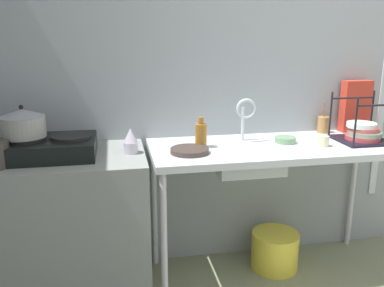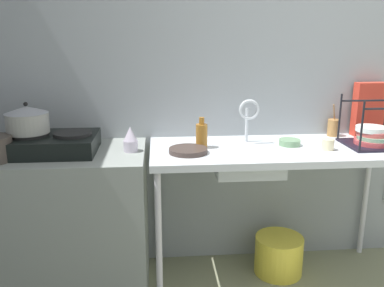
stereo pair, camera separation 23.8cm
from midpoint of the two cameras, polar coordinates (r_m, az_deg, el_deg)
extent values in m
cube|color=#92999D|center=(2.96, 22.18, 8.76)|extent=(5.44, 0.10, 2.52)
cube|color=gray|center=(2.56, -14.70, -10.69)|extent=(0.97, 0.61, 0.88)
cube|color=silver|center=(2.51, 14.64, -0.97)|extent=(1.52, 0.61, 0.04)
cylinder|color=silver|center=(2.30, -1.61, -13.84)|extent=(0.04, 0.04, 0.84)
cylinder|color=silver|center=(2.77, -2.24, -8.60)|extent=(0.04, 0.04, 0.84)
cylinder|color=silver|center=(3.17, 25.00, -6.93)|extent=(0.04, 0.04, 0.84)
cube|color=black|center=(2.40, -16.31, -0.11)|extent=(0.50, 0.38, 0.10)
cylinder|color=black|center=(2.41, -19.21, 1.16)|extent=(0.21, 0.21, 0.02)
cylinder|color=black|center=(2.37, -13.56, 1.31)|extent=(0.21, 0.21, 0.02)
cylinder|color=#9A9B94|center=(2.40, -19.34, 2.67)|extent=(0.23, 0.23, 0.11)
cone|color=#9496A0|center=(2.39, -19.49, 4.44)|extent=(0.24, 0.24, 0.04)
sphere|color=black|center=(2.38, -19.56, 5.16)|extent=(0.02, 0.02, 0.02)
cylinder|color=silver|center=(2.34, -5.68, -0.38)|extent=(0.08, 0.08, 0.06)
cone|color=silver|center=(2.32, -5.73, 1.34)|extent=(0.08, 0.08, 0.08)
cube|color=silver|center=(2.42, 10.47, -2.46)|extent=(0.39, 0.33, 0.13)
cylinder|color=silver|center=(2.57, 10.27, 2.52)|extent=(0.02, 0.02, 0.21)
torus|color=silver|center=(2.50, 10.69, 4.63)|extent=(0.12, 0.02, 0.12)
cylinder|color=#3E322D|center=(2.31, 2.42, -1.03)|extent=(0.22, 0.22, 0.03)
cylinder|color=black|center=(2.51, 25.12, 2.02)|extent=(0.01, 0.01, 0.30)
cylinder|color=black|center=(2.75, 22.24, 3.36)|extent=(0.01, 0.01, 0.30)
cylinder|color=black|center=(2.81, 25.15, 5.41)|extent=(0.30, 0.01, 0.01)
cube|color=black|center=(2.73, 26.04, -0.18)|extent=(0.32, 0.30, 0.01)
cylinder|color=#C4484B|center=(2.72, 26.13, 0.20)|extent=(0.21, 0.21, 0.03)
cylinder|color=gray|center=(2.72, 26.39, 0.66)|extent=(0.20, 0.20, 0.03)
cylinder|color=#BC4C4A|center=(2.73, 26.23, 1.28)|extent=(0.19, 0.19, 0.03)
cylinder|color=white|center=(2.72, 26.03, 1.82)|extent=(0.18, 0.18, 0.03)
cylinder|color=beige|center=(2.53, 20.98, -0.18)|extent=(0.07, 0.07, 0.06)
cylinder|color=gray|center=(2.56, 16.04, 0.13)|extent=(0.13, 0.13, 0.04)
cylinder|color=#996322|center=(2.40, 4.18, 1.01)|extent=(0.07, 0.07, 0.14)
cylinder|color=#996322|center=(2.38, 4.22, 3.14)|extent=(0.03, 0.03, 0.04)
cube|color=red|center=(2.97, 25.54, 4.30)|extent=(0.20, 0.08, 0.35)
cylinder|color=#A47540|center=(2.88, 21.36, 2.04)|extent=(0.08, 0.08, 0.11)
cylinder|color=olive|center=(2.87, 21.49, 3.38)|extent=(0.05, 0.04, 0.18)
cylinder|color=yellow|center=(2.86, 14.39, -14.83)|extent=(0.31, 0.31, 0.25)
camera|label=1|loc=(0.12, -87.14, 0.76)|focal=38.32mm
camera|label=2|loc=(0.12, 92.86, -0.76)|focal=38.32mm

